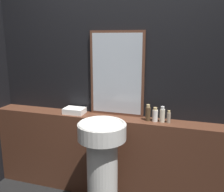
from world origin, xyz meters
TOP-DOWN VIEW (x-y plane):
  - wall_back at (0.00, 1.34)m, footprint 8.00×0.06m
  - vanity_counter at (0.00, 1.20)m, footprint 2.78×0.23m
  - pedestal_sink at (-0.00, 0.79)m, footprint 0.43×0.43m
  - mirror at (-0.02, 1.29)m, footprint 0.57×0.03m
  - towel_stack at (-0.47, 1.20)m, footprint 0.22×0.16m
  - shampoo_bottle at (0.33, 1.20)m, footprint 0.05×0.05m
  - conditioner_bottle at (0.40, 1.20)m, footprint 0.05×0.05m
  - lotion_bottle at (0.47, 1.20)m, footprint 0.05×0.05m
  - body_wash_bottle at (0.53, 1.20)m, footprint 0.04×0.04m

SIDE VIEW (x-z plane):
  - vanity_counter at x=0.00m, z-range 0.00..0.89m
  - pedestal_sink at x=0.00m, z-range 0.08..1.05m
  - towel_stack at x=-0.47m, z-range 0.89..0.95m
  - body_wash_bottle at x=0.53m, z-range 0.88..1.00m
  - conditioner_bottle at x=0.40m, z-range 0.88..1.02m
  - lotion_bottle at x=0.47m, z-range 0.88..1.04m
  - shampoo_bottle at x=0.33m, z-range 0.88..1.05m
  - wall_back at x=0.00m, z-range 0.00..2.50m
  - mirror at x=-0.02m, z-range 0.89..1.76m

